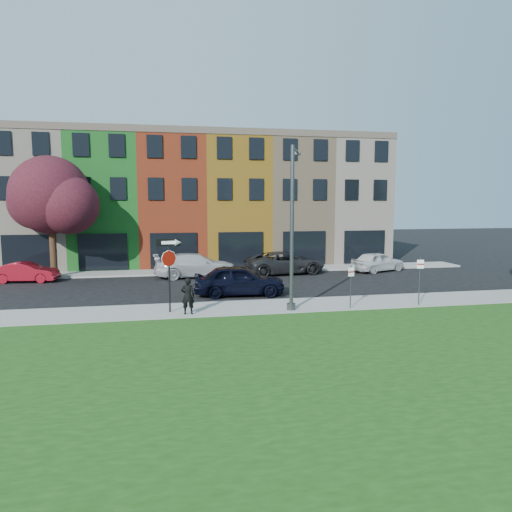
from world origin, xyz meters
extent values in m
plane|color=black|center=(0.00, 0.00, 0.00)|extent=(120.00, 120.00, 0.00)
cube|color=gray|center=(2.00, 3.00, 0.06)|extent=(40.00, 3.00, 0.12)
cube|color=gray|center=(-3.00, 15.00, 0.06)|extent=(40.00, 2.40, 0.12)
cube|color=#BBB29B|center=(-15.00, 21.20, 5.00)|extent=(5.00, 10.00, 10.00)
cube|color=green|center=(-10.00, 21.20, 5.00)|extent=(5.00, 10.00, 10.00)
cube|color=#BA3E1F|center=(-5.00, 21.20, 5.00)|extent=(5.00, 10.00, 10.00)
cube|color=#C48722|center=(0.00, 21.20, 5.00)|extent=(5.00, 10.00, 10.00)
cube|color=#988062|center=(5.00, 21.20, 5.00)|extent=(5.00, 10.00, 10.00)
cube|color=beige|center=(10.00, 21.20, 5.00)|extent=(5.00, 10.00, 10.00)
cube|color=black|center=(-2.50, 16.14, 1.50)|extent=(30.00, 0.12, 2.60)
cylinder|color=black|center=(-5.34, 2.68, 1.75)|extent=(0.08, 0.08, 3.25)
cylinder|color=white|center=(-5.34, 2.66, 2.56)|extent=(0.76, 0.13, 0.76)
cylinder|color=maroon|center=(-5.34, 2.64, 2.56)|extent=(0.72, 0.12, 0.72)
cube|color=black|center=(-5.34, 2.66, 3.27)|extent=(1.05, 0.18, 0.34)
cube|color=white|center=(-5.34, 2.63, 3.27)|extent=(0.66, 0.11, 0.14)
imported|color=black|center=(-4.55, 2.14, 0.94)|extent=(0.67, 0.50, 1.64)
imported|color=black|center=(-1.62, 6.32, 0.84)|extent=(2.65, 5.18, 1.67)
imported|color=maroon|center=(-14.27, 12.92, 0.64)|extent=(2.16, 4.14, 1.27)
imported|color=silver|center=(-3.60, 12.89, 0.80)|extent=(3.14, 5.90, 1.61)
imported|color=black|center=(2.67, 13.15, 0.79)|extent=(4.00, 6.31, 1.58)
imported|color=silver|center=(9.62, 12.93, 0.72)|extent=(4.57, 5.39, 1.44)
cylinder|color=#46494B|center=(0.16, 2.08, 3.85)|extent=(0.18, 0.18, 7.45)
cylinder|color=#46494B|center=(0.16, 2.08, 0.27)|extent=(0.40, 0.40, 0.30)
cylinder|color=#46494B|center=(0.53, 3.01, 7.47)|extent=(0.86, 1.90, 0.12)
cube|color=#46494B|center=(0.95, 4.03, 7.42)|extent=(0.44, 0.60, 0.16)
cylinder|color=#46494B|center=(2.97, 1.90, 1.12)|extent=(0.05, 0.05, 2.00)
cube|color=white|center=(2.97, 1.87, 1.84)|extent=(0.32, 0.10, 0.42)
cube|color=maroon|center=(2.97, 1.85, 1.84)|extent=(0.31, 0.09, 0.06)
cylinder|color=#46494B|center=(6.46, 1.90, 1.28)|extent=(0.05, 0.05, 2.31)
cube|color=white|center=(6.46, 1.87, 2.11)|extent=(0.31, 0.11, 0.42)
cube|color=maroon|center=(6.46, 1.85, 2.11)|extent=(0.31, 0.10, 0.06)
cylinder|color=black|center=(-12.90, 14.20, 1.92)|extent=(0.44, 0.44, 3.61)
sphere|color=black|center=(-12.90, 14.20, 5.51)|extent=(5.09, 5.09, 5.09)
sphere|color=black|center=(-11.62, 13.44, 4.87)|extent=(3.82, 3.82, 3.82)
sphere|color=black|center=(-14.04, 15.09, 5.00)|extent=(3.56, 3.56, 3.56)
sphere|color=black|center=(-12.64, 14.71, 6.40)|extent=(3.05, 3.05, 3.05)
camera|label=1|loc=(-5.29, -17.84, 5.08)|focal=32.00mm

